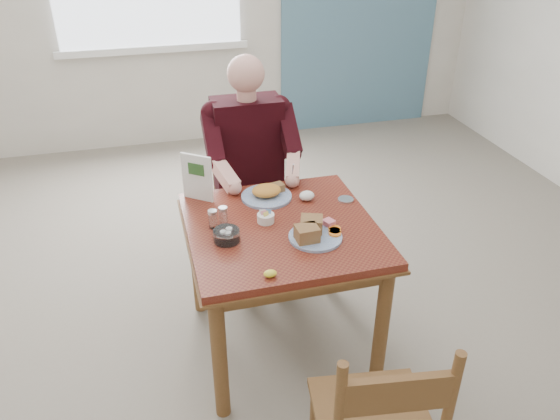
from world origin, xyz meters
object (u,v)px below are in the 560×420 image
object	(u,v)px
near_plate	(313,232)
far_plate	(267,193)
diner	(250,155)
chair_far	(249,198)
table	(281,244)

from	to	relation	value
near_plate	far_plate	bearing A→B (deg)	104.61
diner	chair_far	bearing A→B (deg)	90.01
diner	far_plate	xyz separation A→B (m)	(0.00, -0.42, -0.03)
table	chair_far	world-z (taller)	chair_far
chair_far	near_plate	distance (m)	0.99
chair_far	near_plate	xyz separation A→B (m)	(0.11, -0.94, 0.30)
table	near_plate	bearing A→B (deg)	-51.52
table	chair_far	distance (m)	0.81
far_plate	near_plate	bearing A→B (deg)	-75.39
near_plate	far_plate	size ratio (longest dim) A/B	0.87
chair_far	far_plate	distance (m)	0.59
diner	near_plate	bearing A→B (deg)	-82.41
diner	table	bearing A→B (deg)	-90.00
chair_far	near_plate	world-z (taller)	chair_far
chair_far	diner	bearing A→B (deg)	-89.99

